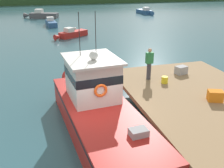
% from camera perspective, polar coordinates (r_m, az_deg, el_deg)
% --- Properties ---
extents(ground_plane, '(200.00, 200.00, 0.00)m').
position_cam_1_polar(ground_plane, '(11.08, -3.39, -10.93)').
color(ground_plane, '#2D5660').
extents(dock, '(6.00, 9.00, 1.20)m').
position_cam_1_polar(dock, '(12.34, 18.81, -2.84)').
color(dock, '#4C3D2D').
rests_on(dock, ground).
extents(main_fishing_boat, '(3.20, 9.92, 4.80)m').
position_cam_1_polar(main_fishing_boat, '(10.97, -3.23, -5.20)').
color(main_fishing_boat, red).
rests_on(main_fishing_boat, ground).
extents(crate_stack_mid_dock, '(0.72, 0.63, 0.45)m').
position_cam_1_polar(crate_stack_mid_dock, '(11.85, 21.64, -2.41)').
color(crate_stack_mid_dock, orange).
rests_on(crate_stack_mid_dock, dock).
extents(crate_single_by_cleat, '(0.69, 0.57, 0.43)m').
position_cam_1_polar(crate_single_by_cleat, '(14.63, 14.88, 2.97)').
color(crate_single_by_cleat, '#9E9EA3').
rests_on(crate_single_by_cleat, dock).
extents(bait_bucket, '(0.32, 0.32, 0.34)m').
position_cam_1_polar(bait_bucket, '(13.15, 11.44, 0.90)').
color(bait_bucket, yellow).
rests_on(bait_bucket, dock).
extents(deckhand_by_the_boat, '(0.36, 0.22, 1.63)m').
position_cam_1_polar(deckhand_by_the_boat, '(13.30, 8.14, 4.52)').
color(deckhand_by_the_boat, '#383842').
rests_on(deckhand_by_the_boat, dock).
extents(moored_boat_outer_mooring, '(3.98, 2.93, 1.06)m').
position_cam_1_polar(moored_boat_outer_mooring, '(29.43, -8.89, 10.80)').
color(moored_boat_outer_mooring, red).
rests_on(moored_boat_outer_mooring, ground).
extents(moored_boat_far_right, '(1.76, 4.86, 1.21)m').
position_cam_1_polar(moored_boat_far_right, '(49.09, 7.25, 15.44)').
color(moored_boat_far_right, '#285184').
rests_on(moored_boat_far_right, ground).
extents(moored_boat_near_channel, '(1.43, 4.43, 1.11)m').
position_cam_1_polar(moored_boat_near_channel, '(37.40, -13.22, 12.92)').
color(moored_boat_near_channel, '#285184').
rests_on(moored_boat_near_channel, ground).
extents(moored_boat_off_the_point, '(5.58, 2.96, 1.41)m').
position_cam_1_polar(moored_boat_off_the_point, '(45.04, -15.13, 14.37)').
color(moored_boat_off_the_point, '#4C4C51').
rests_on(moored_boat_off_the_point, ground).
extents(mooring_buoy_channel_marker, '(0.36, 0.36, 0.36)m').
position_cam_1_polar(mooring_buoy_channel_marker, '(33.51, -8.12, 11.90)').
color(mooring_buoy_channel_marker, silver).
rests_on(mooring_buoy_channel_marker, ground).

